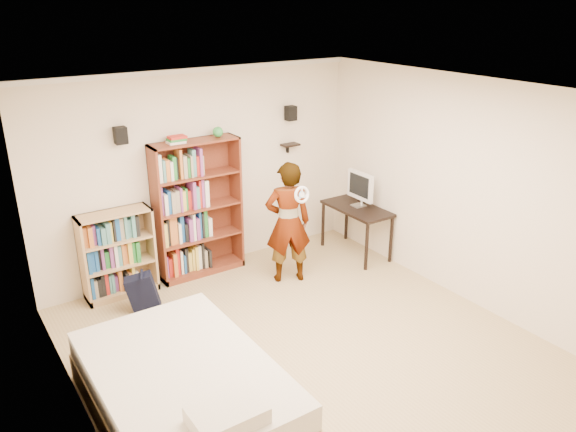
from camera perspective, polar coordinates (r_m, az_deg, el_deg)
name	(u,v)px	position (r m, az deg, el deg)	size (l,w,h in m)	color
ground	(312,351)	(6.13, 2.42, -13.53)	(4.50, 5.00, 0.01)	tan
room_shell	(315,194)	(5.32, 2.71, 2.20)	(4.52, 5.02, 2.71)	beige
crown_molding	(316,98)	(5.10, 2.89, 11.89)	(4.50, 5.00, 0.06)	silver
speaker_left	(121,135)	(6.89, -16.65, 7.85)	(0.14, 0.12, 0.20)	black
speaker_right	(291,113)	(7.91, 0.28, 10.40)	(0.14, 0.12, 0.20)	black
wall_shelf	(290,145)	(8.02, 0.23, 7.26)	(0.25, 0.16, 0.03)	black
tall_bookshelf	(198,209)	(7.44, -9.11, 0.71)	(1.16, 0.34, 1.83)	brown
low_bookshelf	(118,254)	(7.23, -16.90, -3.73)	(0.88, 0.33, 1.10)	tan
computer_desk	(356,230)	(8.16, 6.92, -1.47)	(0.53, 1.06, 0.72)	black
imac	(359,189)	(8.00, 7.24, 2.70)	(0.10, 0.50, 0.50)	white
daybed	(184,384)	(5.24, -10.54, -16.46)	(1.44, 2.21, 0.65)	beige
person	(288,223)	(7.19, 0.00, -0.68)	(0.59, 0.39, 1.62)	black
wii_wheel	(302,195)	(6.79, 1.42, 2.18)	(0.22, 0.22, 0.04)	white
navy_bag	(143,293)	(6.92, -14.54, -7.54)	(0.36, 0.23, 0.48)	black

